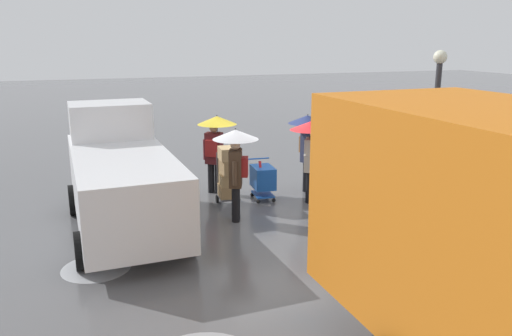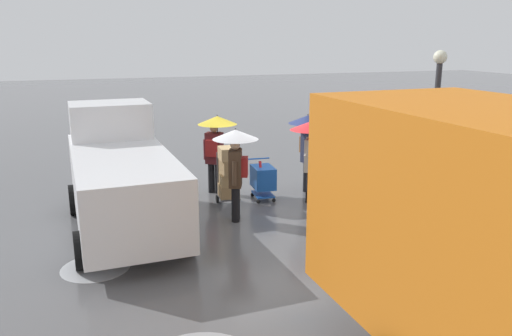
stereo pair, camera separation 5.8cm
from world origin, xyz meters
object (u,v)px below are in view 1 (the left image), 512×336
object	(u,v)px
pedestrian_pink_side	(216,136)
pedestrian_far_side	(312,143)
hand_dolly_boxes	(228,174)
shopping_cart_vendor	(263,178)
pedestrian_black_side	(308,135)
cargo_van_parked_right	(121,177)
street_lamp	(435,122)
pedestrian_white_side	(236,154)

from	to	relation	value
pedestrian_pink_side	pedestrian_far_side	size ratio (longest dim) A/B	1.00
hand_dolly_boxes	pedestrian_far_side	size ratio (longest dim) A/B	0.70
shopping_cart_vendor	pedestrian_black_side	bearing A→B (deg)	-167.63
cargo_van_parked_right	pedestrian_black_side	bearing A→B (deg)	-166.42
pedestrian_black_side	street_lamp	bearing A→B (deg)	110.15
cargo_van_parked_right	pedestrian_pink_side	world-z (taller)	cargo_van_parked_right
shopping_cart_vendor	pedestrian_far_side	bearing A→B (deg)	147.27
shopping_cart_vendor	pedestrian_pink_side	distance (m)	1.70
cargo_van_parked_right	shopping_cart_vendor	distance (m)	3.78
hand_dolly_boxes	pedestrian_pink_side	distance (m)	1.36
hand_dolly_boxes	pedestrian_far_side	xyz separation A→B (m)	(-2.04, 0.50, 0.75)
pedestrian_white_side	pedestrian_far_side	size ratio (longest dim) A/B	1.00
pedestrian_pink_side	pedestrian_white_side	bearing A→B (deg)	86.95
shopping_cart_vendor	hand_dolly_boxes	size ratio (longest dim) A/B	0.70
pedestrian_far_side	street_lamp	size ratio (longest dim) A/B	0.56
cargo_van_parked_right	pedestrian_pink_side	xyz separation A→B (m)	(-2.63, -1.87, 0.39)
pedestrian_white_side	street_lamp	bearing A→B (deg)	153.03
cargo_van_parked_right	pedestrian_far_side	distance (m)	4.70
cargo_van_parked_right	hand_dolly_boxes	xyz separation A→B (m)	(-2.64, -0.73, -0.35)
hand_dolly_boxes	street_lamp	world-z (taller)	street_lamp
shopping_cart_vendor	pedestrian_pink_side	bearing A→B (deg)	-44.27
pedestrian_far_side	street_lamp	world-z (taller)	street_lamp
shopping_cart_vendor	hand_dolly_boxes	distance (m)	1.03
pedestrian_black_side	pedestrian_far_side	xyz separation A→B (m)	(0.36, 0.99, 0.00)
cargo_van_parked_right	pedestrian_pink_side	size ratio (longest dim) A/B	2.51
hand_dolly_boxes	pedestrian_pink_side	size ratio (longest dim) A/B	0.70
pedestrian_white_side	pedestrian_far_side	distance (m)	2.23
hand_dolly_boxes	street_lamp	bearing A→B (deg)	140.88
cargo_van_parked_right	pedestrian_black_side	size ratio (longest dim) A/B	2.51
pedestrian_pink_side	pedestrian_white_side	world-z (taller)	same
hand_dolly_boxes	pedestrian_white_side	bearing A→B (deg)	83.36
pedestrian_far_side	cargo_van_parked_right	bearing A→B (deg)	2.75
hand_dolly_boxes	pedestrian_white_side	distance (m)	1.30
hand_dolly_boxes	street_lamp	size ratio (longest dim) A/B	0.39
pedestrian_black_side	pedestrian_white_side	bearing A→B (deg)	31.46
cargo_van_parked_right	hand_dolly_boxes	size ratio (longest dim) A/B	3.61
cargo_van_parked_right	pedestrian_far_side	size ratio (longest dim) A/B	2.51
pedestrian_white_side	street_lamp	size ratio (longest dim) A/B	0.56
pedestrian_far_side	street_lamp	distance (m)	3.08
street_lamp	pedestrian_pink_side	bearing A→B (deg)	-48.27
cargo_van_parked_right	hand_dolly_boxes	distance (m)	2.76
cargo_van_parked_right	pedestrian_white_side	distance (m)	2.57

